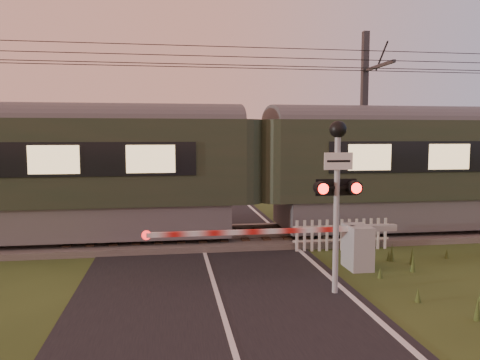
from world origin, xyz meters
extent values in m
plane|color=#2B3C17|center=(0.00, 0.00, 0.00)|extent=(160.00, 160.00, 0.00)
cube|color=black|center=(0.00, 0.00, 0.01)|extent=(6.00, 140.00, 0.02)
cube|color=#47423D|center=(0.00, 6.50, 0.06)|extent=(140.00, 3.40, 0.24)
cube|color=slate|center=(0.00, 5.78, 0.26)|extent=(140.00, 0.08, 0.14)
cube|color=slate|center=(0.00, 7.22, 0.26)|extent=(140.00, 0.08, 0.14)
cube|color=#2D2116|center=(0.00, 6.50, 0.19)|extent=(0.24, 2.20, 0.06)
cylinder|color=black|center=(0.00, 6.20, 5.50)|extent=(120.00, 0.02, 0.02)
cylinder|color=black|center=(0.00, 6.80, 5.50)|extent=(120.00, 0.02, 0.02)
cylinder|color=black|center=(0.00, 6.50, 6.10)|extent=(120.00, 0.02, 0.02)
cylinder|color=black|center=(0.00, 6.50, 5.80)|extent=(120.00, 0.02, 0.02)
cube|color=gray|center=(3.71, 2.75, 0.55)|extent=(0.55, 0.85, 1.10)
cylinder|color=gray|center=(3.56, 2.75, 0.55)|extent=(0.12, 0.12, 1.10)
cube|color=gray|center=(4.26, 2.75, 1.02)|extent=(0.90, 0.16, 0.16)
cube|color=red|center=(1.02, 2.75, 1.02)|extent=(5.08, 0.11, 0.11)
cylinder|color=red|center=(-1.52, 2.75, 1.02)|extent=(0.22, 0.04, 0.22)
cylinder|color=gray|center=(2.49, 1.04, 1.66)|extent=(0.12, 0.12, 3.33)
cube|color=white|center=(2.49, 0.98, 2.83)|extent=(0.61, 0.03, 0.35)
sphere|color=black|center=(2.49, 1.04, 3.48)|extent=(0.35, 0.35, 0.35)
cube|color=black|center=(2.49, 1.04, 2.27)|extent=(0.83, 0.07, 0.07)
cylinder|color=#FF140C|center=(2.14, 0.86, 2.27)|extent=(0.22, 0.02, 0.22)
cylinder|color=#FF140C|center=(2.85, 0.86, 2.27)|extent=(0.22, 0.02, 0.22)
cube|color=black|center=(2.49, 1.09, 2.27)|extent=(0.89, 0.02, 0.35)
cube|color=silver|center=(4.00, 4.63, 0.31)|extent=(2.92, 0.04, 0.06)
cube|color=silver|center=(4.00, 4.63, 0.72)|extent=(2.92, 0.04, 0.06)
cube|color=#2D2D30|center=(6.39, 8.80, 3.62)|extent=(0.23, 0.23, 7.23)
cube|color=#2D2D30|center=(6.39, 7.65, 5.79)|extent=(0.10, 2.40, 0.10)
camera|label=1|loc=(-0.95, -8.23, 3.36)|focal=35.00mm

